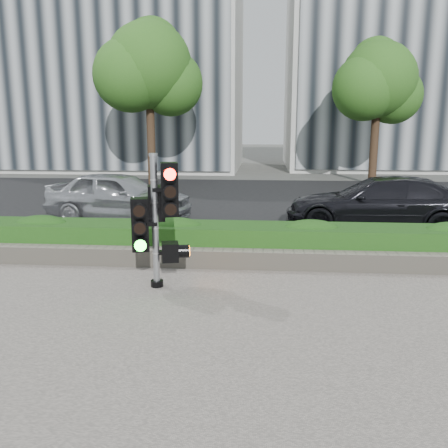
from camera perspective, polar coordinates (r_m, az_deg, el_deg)
The scene contains 13 objects.
ground at distance 7.18m, azimuth 0.09°, elevation -9.92°, with size 120.00×120.00×0.00m, color #51514C.
sidewalk at distance 4.95m, azimuth -2.44°, elevation -20.50°, with size 16.00×11.00×0.03m, color #9E9389.
road at distance 16.87m, azimuth 2.88°, elevation 2.78°, with size 60.00×13.00×0.02m, color black.
curb at distance 10.15m, azimuth 1.55°, elevation -3.01°, with size 60.00×0.25×0.12m, color gray.
stone_wall at distance 8.91m, azimuth 1.09°, elevation -4.20°, with size 12.00×0.32×0.34m, color gray.
hedge at distance 9.50m, azimuth 1.35°, elevation -2.13°, with size 12.00×1.00×0.68m, color #367D26.
building_left at distance 31.52m, azimuth -13.78°, elevation 20.35°, with size 16.00×9.00×15.00m, color #B7B7B2.
building_right at distance 33.50m, azimuth 24.00°, elevation 16.59°, with size 18.00×10.00×12.00m, color #B7B7B2.
tree_left at distance 21.93m, azimuth -9.03°, elevation 17.94°, with size 4.61×4.03×7.34m.
tree_right at distance 22.82m, azimuth 17.98°, elevation 15.86°, with size 4.10×3.58×6.53m.
traffic_signal at distance 7.75m, azimuth -8.09°, elevation 1.18°, with size 0.80×0.66×2.20m.
car_silver at distance 13.59m, azimuth -12.55°, elevation 3.32°, with size 1.64×4.08×1.39m, color #B0B3B8.
car_dark at distance 12.71m, azimuth 18.17°, elevation 2.37°, with size 1.91×4.69×1.36m, color black.
Camera 1 is at (0.55, -6.65, 2.66)m, focal length 38.00 mm.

